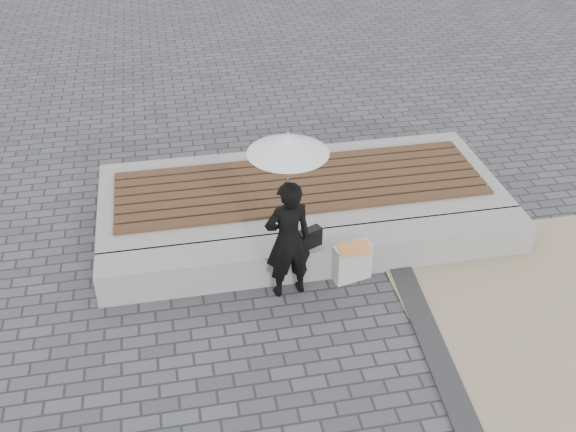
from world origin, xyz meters
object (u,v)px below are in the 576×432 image
object	(u,v)px
seating_ledge	(322,254)
handbag	(308,239)
parasol	(288,144)
woman	(288,240)
canvas_tote	(352,262)

from	to	relation	value
seating_ledge	handbag	xyz separation A→B (m)	(-0.19, -0.10, 0.31)
parasol	handbag	size ratio (longest dim) A/B	3.25
handbag	woman	bearing A→B (deg)	-162.69
woman	canvas_tote	world-z (taller)	woman
woman	parasol	bearing A→B (deg)	-9.52
woman	parasol	size ratio (longest dim) A/B	1.37
seating_ledge	handbag	world-z (taller)	handbag
woman	handbag	xyz separation A→B (m)	(0.27, 0.23, -0.19)
canvas_tote	woman	bearing A→B (deg)	173.96
seating_ledge	woman	bearing A→B (deg)	-143.78
woman	canvas_tote	bearing A→B (deg)	177.54
seating_ledge	woman	xyz separation A→B (m)	(-0.46, -0.34, 0.50)
seating_ledge	handbag	bearing A→B (deg)	-151.43
parasol	canvas_tote	xyz separation A→B (m)	(0.74, 0.09, -1.61)
canvas_tote	parasol	bearing A→B (deg)	173.96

